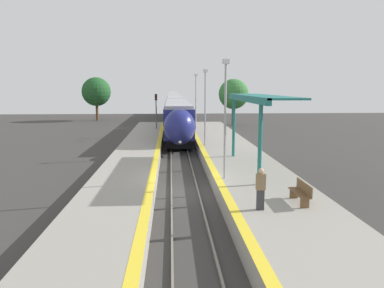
{
  "coord_description": "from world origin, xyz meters",
  "views": [
    {
      "loc": [
        -0.74,
        -19.57,
        5.71
      ],
      "look_at": [
        0.54,
        2.69,
        2.28
      ],
      "focal_mm": 35.0,
      "sensor_mm": 36.0,
      "label": 1
    }
  ],
  "objects_px": {
    "train": "(174,104)",
    "person_waiting": "(261,188)",
    "lamppost_far": "(196,99)",
    "lamppost_mid": "(205,103)",
    "lamppost_near": "(225,112)",
    "platform_bench": "(301,192)",
    "railway_signal": "(156,111)"
  },
  "relations": [
    {
      "from": "train",
      "to": "person_waiting",
      "type": "height_order",
      "value": "train"
    },
    {
      "from": "lamppost_far",
      "to": "lamppost_mid",
      "type": "bearing_deg",
      "value": -90.0
    },
    {
      "from": "person_waiting",
      "to": "lamppost_near",
      "type": "xyz_separation_m",
      "value": [
        -0.69,
        5.17,
        2.64
      ]
    },
    {
      "from": "lamppost_mid",
      "to": "person_waiting",
      "type": "bearing_deg",
      "value": -87.62
    },
    {
      "from": "platform_bench",
      "to": "railway_signal",
      "type": "relative_size",
      "value": 0.37
    },
    {
      "from": "train",
      "to": "lamppost_near",
      "type": "relative_size",
      "value": 14.33
    },
    {
      "from": "train",
      "to": "platform_bench",
      "type": "height_order",
      "value": "train"
    },
    {
      "from": "train",
      "to": "platform_bench",
      "type": "bearing_deg",
      "value": -85.43
    },
    {
      "from": "lamppost_near",
      "to": "lamppost_far",
      "type": "relative_size",
      "value": 1.0
    },
    {
      "from": "platform_bench",
      "to": "lamppost_far",
      "type": "distance_m",
      "value": 27.3
    },
    {
      "from": "train",
      "to": "railway_signal",
      "type": "distance_m",
      "value": 30.76
    },
    {
      "from": "person_waiting",
      "to": "lamppost_mid",
      "type": "bearing_deg",
      "value": 92.38
    },
    {
      "from": "person_waiting",
      "to": "lamppost_mid",
      "type": "height_order",
      "value": "lamppost_mid"
    },
    {
      "from": "lamppost_far",
      "to": "train",
      "type": "bearing_deg",
      "value": 93.77
    },
    {
      "from": "railway_signal",
      "to": "lamppost_near",
      "type": "bearing_deg",
      "value": -79.36
    },
    {
      "from": "person_waiting",
      "to": "railway_signal",
      "type": "distance_m",
      "value": 29.48
    },
    {
      "from": "railway_signal",
      "to": "lamppost_far",
      "type": "xyz_separation_m",
      "value": [
        4.48,
        -1.23,
        1.44
      ]
    },
    {
      "from": "lamppost_mid",
      "to": "lamppost_far",
      "type": "relative_size",
      "value": 1.0
    },
    {
      "from": "platform_bench",
      "to": "person_waiting",
      "type": "relative_size",
      "value": 1.06
    },
    {
      "from": "train",
      "to": "lamppost_near",
      "type": "height_order",
      "value": "lamppost_near"
    },
    {
      "from": "lamppost_mid",
      "to": "lamppost_near",
      "type": "bearing_deg",
      "value": -90.0
    },
    {
      "from": "person_waiting",
      "to": "lamppost_near",
      "type": "distance_m",
      "value": 5.85
    },
    {
      "from": "lamppost_near",
      "to": "lamppost_far",
      "type": "distance_m",
      "value": 22.6
    },
    {
      "from": "platform_bench",
      "to": "person_waiting",
      "type": "bearing_deg",
      "value": -158.29
    },
    {
      "from": "person_waiting",
      "to": "lamppost_far",
      "type": "xyz_separation_m",
      "value": [
        -0.69,
        27.78,
        2.64
      ]
    },
    {
      "from": "railway_signal",
      "to": "platform_bench",
      "type": "bearing_deg",
      "value": -75.91
    },
    {
      "from": "railway_signal",
      "to": "lamppost_mid",
      "type": "xyz_separation_m",
      "value": [
        4.48,
        -12.53,
        1.44
      ]
    },
    {
      "from": "lamppost_near",
      "to": "lamppost_mid",
      "type": "xyz_separation_m",
      "value": [
        0.0,
        11.3,
        0.0
      ]
    },
    {
      "from": "person_waiting",
      "to": "railway_signal",
      "type": "relative_size",
      "value": 0.35
    },
    {
      "from": "train",
      "to": "person_waiting",
      "type": "distance_m",
      "value": 59.74
    },
    {
      "from": "train",
      "to": "platform_bench",
      "type": "relative_size",
      "value": 50.04
    },
    {
      "from": "lamppost_near",
      "to": "lamppost_mid",
      "type": "relative_size",
      "value": 1.0
    }
  ]
}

